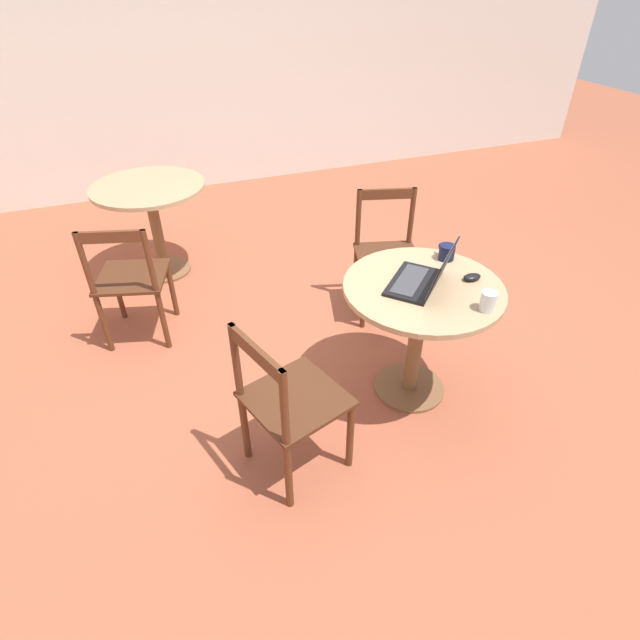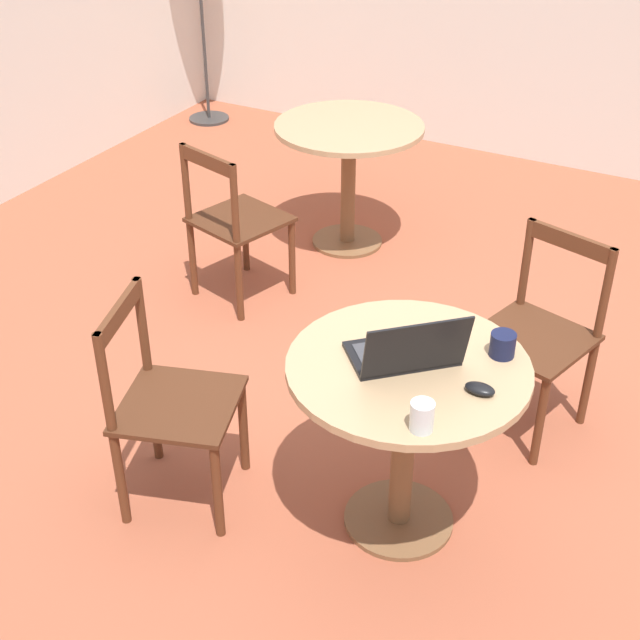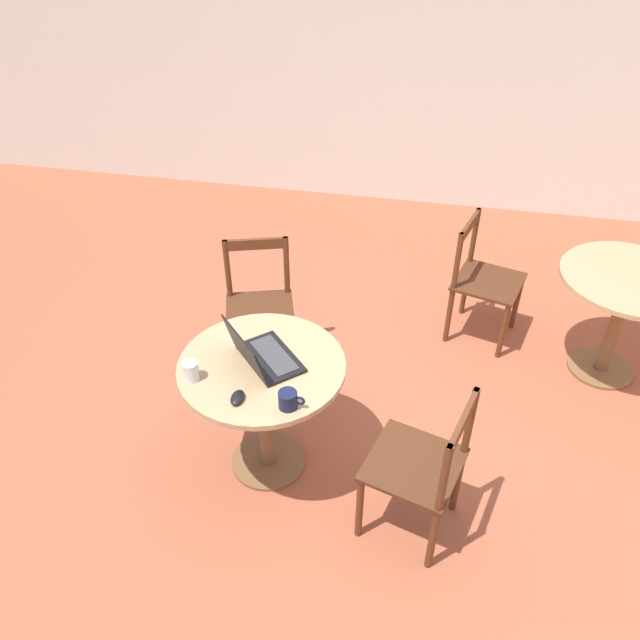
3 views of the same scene
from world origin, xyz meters
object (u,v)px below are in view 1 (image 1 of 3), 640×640
(laptop, at_px, (422,278))
(mug, at_px, (447,252))
(cafe_table_mid, at_px, (152,205))
(chair_near_back, at_px, (288,403))
(drinking_glass, at_px, (488,301))
(cafe_table_near, at_px, (420,311))
(chair_mid_left, at_px, (131,281))
(mouse, at_px, (472,277))
(chair_near_right, at_px, (387,255))

(laptop, distance_m, mug, 0.34)
(cafe_table_mid, xyz_separation_m, chair_near_back, (-2.20, -0.36, -0.14))
(drinking_glass, bearing_deg, cafe_table_mid, 31.41)
(cafe_table_near, bearing_deg, mug, -52.01)
(laptop, distance_m, drinking_glass, 0.35)
(chair_mid_left, bearing_deg, mug, -118.28)
(chair_mid_left, distance_m, mouse, 2.07)
(mug, bearing_deg, chair_near_back, 113.24)
(cafe_table_near, height_order, chair_near_back, chair_near_back)
(laptop, bearing_deg, mug, -53.71)
(cafe_table_near, distance_m, chair_mid_left, 1.82)
(laptop, relative_size, drinking_glass, 4.52)
(cafe_table_near, xyz_separation_m, chair_mid_left, (1.11, 1.43, -0.14))
(chair_mid_left, relative_size, mouse, 8.51)
(cafe_table_near, relative_size, chair_near_back, 0.98)
(cafe_table_near, distance_m, drinking_glass, 0.40)
(mug, bearing_deg, cafe_table_mid, 39.90)
(cafe_table_near, height_order, laptop, laptop)
(laptop, bearing_deg, chair_near_back, 108.20)
(chair_near_back, bearing_deg, chair_near_right, -44.27)
(chair_near_right, xyz_separation_m, drinking_glass, (-1.13, 0.07, 0.34))
(cafe_table_near, xyz_separation_m, cafe_table_mid, (1.94, 1.19, 0.00))
(cafe_table_mid, relative_size, chair_near_back, 0.98)
(cafe_table_near, height_order, chair_mid_left, chair_mid_left)
(chair_near_back, distance_m, drinking_glass, 1.06)
(mug, distance_m, drinking_glass, 0.50)
(chair_near_back, bearing_deg, cafe_table_near, -72.22)
(mouse, bearing_deg, laptop, 81.57)
(cafe_table_mid, height_order, chair_near_back, chair_near_back)
(chair_near_right, bearing_deg, chair_near_back, 135.73)
(chair_near_right, height_order, drinking_glass, chair_near_right)
(cafe_table_mid, height_order, mouse, mouse)
(chair_near_back, relative_size, chair_mid_left, 1.00)
(mug, relative_size, drinking_glass, 1.26)
(cafe_table_mid, relative_size, drinking_glass, 8.41)
(cafe_table_near, relative_size, mug, 6.70)
(laptop, xyz_separation_m, mug, (0.20, -0.27, -0.00))
(cafe_table_near, distance_m, chair_near_right, 0.88)
(chair_near_back, relative_size, drinking_glass, 8.59)
(chair_mid_left, bearing_deg, cafe_table_mid, -16.02)
(cafe_table_near, height_order, cafe_table_mid, same)
(laptop, relative_size, mug, 3.60)
(cafe_table_mid, distance_m, mouse, 2.46)
(drinking_glass, bearing_deg, mug, -10.16)
(cafe_table_near, bearing_deg, chair_near_back, 107.78)
(chair_near_right, distance_m, mug, 0.72)
(drinking_glass, bearing_deg, mouse, -20.42)
(chair_near_back, bearing_deg, drinking_glass, -91.61)
(chair_mid_left, relative_size, drinking_glass, 8.59)
(mouse, relative_size, drinking_glass, 1.01)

